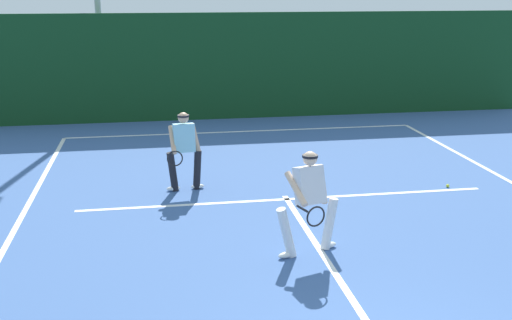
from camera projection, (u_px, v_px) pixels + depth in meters
The scene contains 7 objects.
court_line_baseline_far at pixel (243, 131), 16.83m from camera, with size 9.36×0.10×0.01m, color white.
court_line_service at pixel (287, 199), 11.50m from camera, with size 7.63×0.10×0.01m, color white.
court_line_centre at pixel (333, 270), 8.64m from camera, with size 0.10×6.40×0.01m, color white.
player_near at pixel (309, 199), 8.96m from camera, with size 1.04×0.93×1.56m.
player_far at pixel (184, 148), 11.80m from camera, with size 0.74×0.86×1.53m.
tennis_ball at pixel (448, 186), 12.18m from camera, with size 0.07×0.07×0.07m, color #D1E033.
back_fence_windscreen at pixel (233, 66), 18.12m from camera, with size 18.09×0.12×3.08m, color #123B1B.
Camera 1 is at (-2.37, -4.41, 3.82)m, focal length 43.60 mm.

